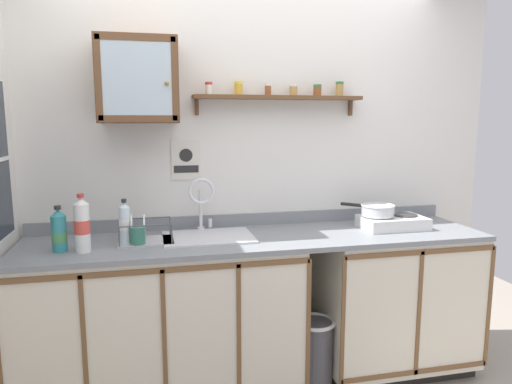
# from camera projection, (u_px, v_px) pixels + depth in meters

# --- Properties ---
(back_wall) EXTENTS (3.42, 0.07, 2.66)m
(back_wall) POSITION_uv_depth(u_px,v_px,m) (248.00, 167.00, 3.07)
(back_wall) COLOR silver
(back_wall) RESTS_ON ground
(lower_cabinet_run) EXTENTS (1.62, 0.63, 0.93)m
(lower_cabinet_run) POSITION_uv_depth(u_px,v_px,m) (163.00, 321.00, 2.76)
(lower_cabinet_run) COLOR black
(lower_cabinet_run) RESTS_ON ground
(lower_cabinet_run_right) EXTENTS (1.00, 0.63, 0.93)m
(lower_cabinet_run_right) POSITION_uv_depth(u_px,v_px,m) (392.00, 300.00, 3.09)
(lower_cabinet_run_right) COLOR black
(lower_cabinet_run_right) RESTS_ON ground
(countertop) EXTENTS (2.78, 0.66, 0.03)m
(countertop) POSITION_uv_depth(u_px,v_px,m) (260.00, 238.00, 2.81)
(countertop) COLOR gray
(countertop) RESTS_ON lower_cabinet_run
(backsplash) EXTENTS (2.78, 0.02, 0.08)m
(backsplash) POSITION_uv_depth(u_px,v_px,m) (249.00, 219.00, 3.09)
(backsplash) COLOR gray
(backsplash) RESTS_ON countertop
(sink) EXTENTS (0.53, 0.42, 0.45)m
(sink) POSITION_uv_depth(u_px,v_px,m) (208.00, 238.00, 2.78)
(sink) COLOR silver
(sink) RESTS_ON countertop
(hot_plate_stove) EXTENTS (0.41, 0.27, 0.08)m
(hot_plate_stove) POSITION_uv_depth(u_px,v_px,m) (393.00, 222.00, 3.01)
(hot_plate_stove) COLOR silver
(hot_plate_stove) RESTS_ON countertop
(saucepan) EXTENTS (0.30, 0.29, 0.07)m
(saucepan) POSITION_uv_depth(u_px,v_px,m) (377.00, 210.00, 2.99)
(saucepan) COLOR silver
(saucepan) RESTS_ON hot_plate_stove
(bottle_detergent_teal_0) EXTENTS (0.08, 0.08, 0.25)m
(bottle_detergent_teal_0) POSITION_uv_depth(u_px,v_px,m) (59.00, 232.00, 2.47)
(bottle_detergent_teal_0) COLOR teal
(bottle_detergent_teal_0) RESTS_ON countertop
(bottle_opaque_white_1) EXTENTS (0.08, 0.08, 0.31)m
(bottle_opaque_white_1) POSITION_uv_depth(u_px,v_px,m) (82.00, 225.00, 2.45)
(bottle_opaque_white_1) COLOR white
(bottle_opaque_white_1) RESTS_ON countertop
(bottle_water_clear_2) EXTENTS (0.06, 0.06, 0.26)m
(bottle_water_clear_2) POSITION_uv_depth(u_px,v_px,m) (125.00, 224.00, 2.58)
(bottle_water_clear_2) COLOR silver
(bottle_water_clear_2) RESTS_ON countertop
(dish_rack) EXTENTS (0.31, 0.23, 0.17)m
(dish_rack) POSITION_uv_depth(u_px,v_px,m) (144.00, 236.00, 2.66)
(dish_rack) COLOR #B2B2B7
(dish_rack) RESTS_ON countertop
(mug) EXTENTS (0.08, 0.12, 0.11)m
(mug) POSITION_uv_depth(u_px,v_px,m) (138.00, 236.00, 2.58)
(mug) COLOR #337259
(mug) RESTS_ON countertop
(wall_cabinet) EXTENTS (0.45, 0.31, 0.49)m
(wall_cabinet) POSITION_uv_depth(u_px,v_px,m) (138.00, 81.00, 2.68)
(wall_cabinet) COLOR brown
(spice_shelf) EXTENTS (1.09, 0.14, 0.22)m
(spice_shelf) POSITION_uv_depth(u_px,v_px,m) (280.00, 96.00, 2.95)
(spice_shelf) COLOR brown
(warning_sign) EXTENTS (0.18, 0.01, 0.25)m
(warning_sign) POSITION_uv_depth(u_px,v_px,m) (186.00, 160.00, 2.95)
(warning_sign) COLOR silver
(trash_bin) EXTENTS (0.25, 0.25, 0.45)m
(trash_bin) POSITION_uv_depth(u_px,v_px,m) (314.00, 353.00, 2.85)
(trash_bin) COLOR #4C4C51
(trash_bin) RESTS_ON ground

